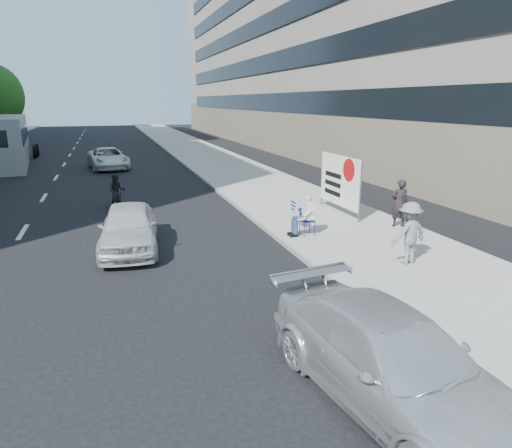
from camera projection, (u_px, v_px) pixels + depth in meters
name	position (u px, v px, depth m)	size (l,w,h in m)	color
ground	(286.00, 302.00, 10.16)	(160.00, 160.00, 0.00)	black
near_sidewalk	(230.00, 168.00, 29.70)	(5.00, 120.00, 0.15)	#A9A69E
near_building	(332.00, 37.00, 41.99)	(14.00, 70.00, 20.00)	gray
seated_protester	(304.00, 213.00, 14.53)	(0.83, 1.12, 1.31)	navy
jogger	(409.00, 233.00, 11.95)	(1.07, 0.62, 1.66)	slate
pedestrian_woman	(399.00, 203.00, 15.51)	(0.60, 0.39, 1.63)	black
protest_banner	(340.00, 181.00, 17.30)	(0.08, 3.06, 2.20)	#4C4C4C
parked_sedan	(391.00, 360.00, 6.63)	(1.92, 4.72, 1.37)	silver
white_sedan_near	(129.00, 227.00, 13.56)	(1.64, 4.07, 1.39)	silver
white_sedan_far	(108.00, 158.00, 30.03)	(2.25, 4.88, 1.36)	silver
motorcycle	(117.00, 193.00, 18.94)	(0.74, 2.05, 1.42)	black
bus	(6.00, 141.00, 31.53)	(3.94, 12.29, 3.30)	gray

